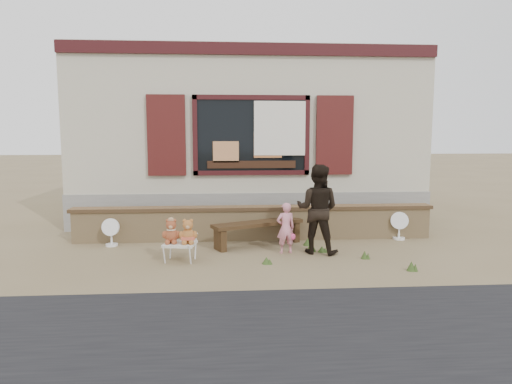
{
  "coord_description": "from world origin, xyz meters",
  "views": [
    {
      "loc": [
        -0.6,
        -7.85,
        2.07
      ],
      "look_at": [
        0.0,
        0.6,
        1.0
      ],
      "focal_mm": 32.0,
      "sensor_mm": 36.0,
      "label": 1
    }
  ],
  "objects": [
    {
      "name": "teddy_bear_left",
      "position": [
        -1.47,
        -0.46,
        0.51
      ],
      "size": [
        0.33,
        0.3,
        0.4
      ],
      "primitive_type": null,
      "rotation": [
        0.0,
        0.0,
        -0.16
      ],
      "color": "brown",
      "rests_on": "folding_chair"
    },
    {
      "name": "teddy_bear_right",
      "position": [
        -1.19,
        -0.5,
        0.51
      ],
      "size": [
        0.34,
        0.3,
        0.41
      ],
      "primitive_type": null,
      "rotation": [
        0.0,
        0.0,
        -0.16
      ],
      "color": "#925828",
      "rests_on": "folding_chair"
    },
    {
      "name": "folding_chair",
      "position": [
        -1.33,
        -0.48,
        0.28
      ],
      "size": [
        0.57,
        0.52,
        0.31
      ],
      "rotation": [
        0.0,
        0.0,
        -0.16
      ],
      "color": "silver",
      "rests_on": "ground"
    },
    {
      "name": "fan_right",
      "position": [
        2.86,
        0.8,
        0.28
      ],
      "size": [
        0.36,
        0.24,
        0.56
      ],
      "rotation": [
        0.0,
        0.0,
        -0.34
      ],
      "color": "white",
      "rests_on": "ground"
    },
    {
      "name": "grass_tufts",
      "position": [
        1.16,
        -0.28,
        0.06
      ],
      "size": [
        2.32,
        1.87,
        0.15
      ],
      "color": "#364D1E",
      "rests_on": "ground"
    },
    {
      "name": "shopfront",
      "position": [
        0.0,
        4.49,
        2.0
      ],
      "size": [
        8.04,
        5.13,
        4.0
      ],
      "color": "#ABA48A",
      "rests_on": "ground"
    },
    {
      "name": "ground",
      "position": [
        0.0,
        0.0,
        0.0
      ],
      "size": [
        80.0,
        80.0,
        0.0
      ],
      "primitive_type": "plane",
      "color": "brown",
      "rests_on": "ground"
    },
    {
      "name": "adult",
      "position": [
        1.02,
        -0.1,
        0.78
      ],
      "size": [
        0.93,
        0.84,
        1.56
      ],
      "primitive_type": "imported",
      "rotation": [
        0.0,
        0.0,
        2.73
      ],
      "color": "black",
      "rests_on": "ground"
    },
    {
      "name": "fan_left",
      "position": [
        -2.7,
        0.65,
        0.26
      ],
      "size": [
        0.33,
        0.22,
        0.53
      ],
      "rotation": [
        0.0,
        0.0,
        -0.08
      ],
      "color": "white",
      "rests_on": "ground"
    },
    {
      "name": "brick_wall",
      "position": [
        0.0,
        1.0,
        0.34
      ],
      "size": [
        7.1,
        0.36,
        0.67
      ],
      "color": "tan",
      "rests_on": "ground"
    },
    {
      "name": "child",
      "position": [
        0.47,
        -0.08,
        0.45
      ],
      "size": [
        0.36,
        0.26,
        0.9
      ],
      "primitive_type": "imported",
      "rotation": [
        0.0,
        0.0,
        3.29
      ],
      "color": "pink",
      "rests_on": "ground"
    },
    {
      "name": "bench",
      "position": [
        0.03,
        0.5,
        0.33
      ],
      "size": [
        1.77,
        1.07,
        0.45
      ],
      "rotation": [
        0.0,
        0.0,
        0.42
      ],
      "color": "#312111",
      "rests_on": "ground"
    }
  ]
}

